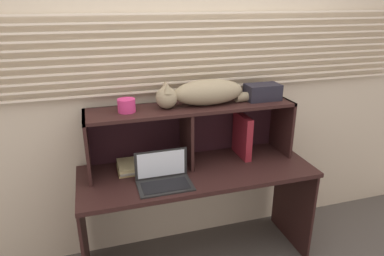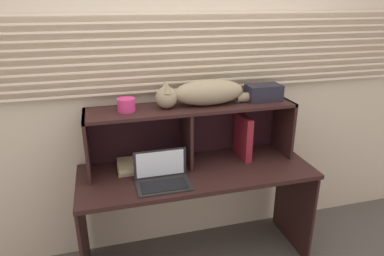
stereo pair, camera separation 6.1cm
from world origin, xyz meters
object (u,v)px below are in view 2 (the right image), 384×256
book_stack (129,166)px  storage_box (264,93)px  binder_upright (243,136)px  laptop (162,177)px  small_basket (126,105)px  cat (204,93)px

book_stack → storage_box: storage_box is taller
binder_upright → storage_box: (0.14, 0.00, 0.31)m
laptop → small_basket: small_basket is taller
cat → book_stack: 0.71m
binder_upright → small_basket: (-0.81, 0.00, 0.30)m
binder_upright → book_stack: bearing=179.9°
cat → laptop: size_ratio=2.45×
binder_upright → cat: bearing=-180.0°
storage_box → laptop: bearing=-162.7°
binder_upright → book_stack: 0.83m
cat → book_stack: (-0.52, 0.00, -0.47)m
small_basket → laptop: bearing=-54.2°
laptop → binder_upright: size_ratio=1.08×
laptop → book_stack: laptop is taller
cat → storage_box: (0.44, 0.00, -0.03)m
small_basket → storage_box: storage_box is taller
binder_upright → storage_box: bearing=0.0°
cat → binder_upright: bearing=0.0°
laptop → cat: bearing=35.3°
cat → binder_upright: cat is taller
laptop → binder_upright: (0.64, 0.24, 0.11)m
binder_upright → laptop: bearing=-159.3°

